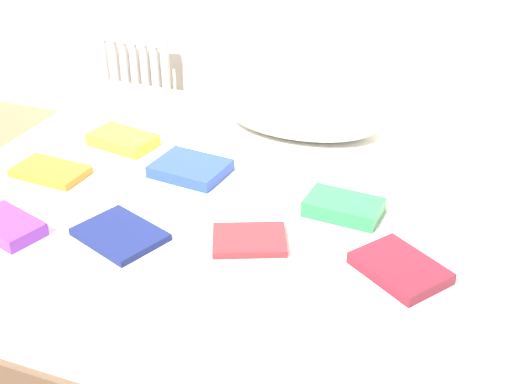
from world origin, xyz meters
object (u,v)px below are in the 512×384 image
object	(u,v)px
bed	(251,257)
radiator	(136,78)
textbook_maroon	(400,268)
textbook_navy	(120,234)
textbook_green	(343,207)
pillow	(302,118)
textbook_blue	(190,169)
textbook_orange	(50,171)
textbook_red	(249,240)
textbook_yellow	(123,140)
textbook_purple	(8,226)

from	to	relation	value
bed	radiator	size ratio (longest dim) A/B	4.34
radiator	textbook_maroon	bearing A→B (deg)	-41.22
textbook_maroon	textbook_navy	bearing A→B (deg)	-136.72
textbook_navy	textbook_green	bearing A→B (deg)	53.01
textbook_green	pillow	bearing A→B (deg)	123.67
textbook_navy	textbook_blue	bearing A→B (deg)	108.06
pillow	textbook_orange	size ratio (longest dim) A/B	2.39
bed	textbook_red	distance (m)	0.38
textbook_navy	textbook_yellow	size ratio (longest dim) A/B	1.03
bed	textbook_blue	xyz separation A→B (m)	(-0.24, 0.05, 0.27)
radiator	textbook_orange	bearing A→B (deg)	-71.45
textbook_purple	textbook_green	bearing A→B (deg)	44.07
bed	pillow	world-z (taller)	pillow
textbook_maroon	textbook_navy	size ratio (longest dim) A/B	0.97
pillow	textbook_green	bearing A→B (deg)	-60.34
textbook_red	textbook_navy	size ratio (longest dim) A/B	0.86
bed	pillow	size ratio (longest dim) A/B	3.41
textbook_green	textbook_navy	world-z (taller)	textbook_green
bed	radiator	distance (m)	1.65
textbook_navy	bed	bearing A→B (deg)	75.71
textbook_orange	textbook_yellow	xyz separation A→B (m)	(0.11, 0.29, 0.01)
radiator	textbook_yellow	bearing A→B (deg)	-61.71
textbook_blue	textbook_purple	bearing A→B (deg)	-117.89
pillow	textbook_red	distance (m)	0.79
textbook_red	textbook_yellow	bearing A→B (deg)	124.52
bed	textbook_green	size ratio (longest dim) A/B	8.73
radiator	pillow	bearing A→B (deg)	-30.79
bed	radiator	xyz separation A→B (m)	(-1.13, 1.20, 0.08)
textbook_purple	textbook_navy	size ratio (longest dim) A/B	0.88
textbook_purple	textbook_green	distance (m)	1.01
radiator	textbook_maroon	distance (m)	2.21
textbook_orange	textbook_purple	bearing A→B (deg)	-70.48
pillow	textbook_red	xyz separation A→B (m)	(0.09, -0.79, -0.04)
textbook_red	textbook_orange	xyz separation A→B (m)	(-0.78, 0.14, 0.00)
textbook_maroon	textbook_green	distance (m)	0.32
radiator	textbook_blue	bearing A→B (deg)	-52.28
radiator	textbook_navy	size ratio (longest dim) A/B	1.87
radiator	textbook_yellow	world-z (taller)	radiator
textbook_purple	textbook_green	size ratio (longest dim) A/B	0.95
pillow	textbook_red	bearing A→B (deg)	-83.24
bed	textbook_green	bearing A→B (deg)	-2.39
radiator	textbook_navy	world-z (taller)	radiator
textbook_blue	textbook_red	size ratio (longest dim) A/B	1.14
bed	textbook_yellow	distance (m)	0.65
textbook_orange	textbook_navy	bearing A→B (deg)	-26.76
radiator	textbook_blue	xyz separation A→B (m)	(0.89, -1.15, 0.20)
textbook_green	textbook_yellow	size ratio (longest dim) A/B	0.96
radiator	textbook_red	bearing A→B (deg)	-50.01
pillow	textbook_maroon	xyz separation A→B (m)	(0.52, -0.78, -0.04)
textbook_orange	textbook_navy	world-z (taller)	textbook_orange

